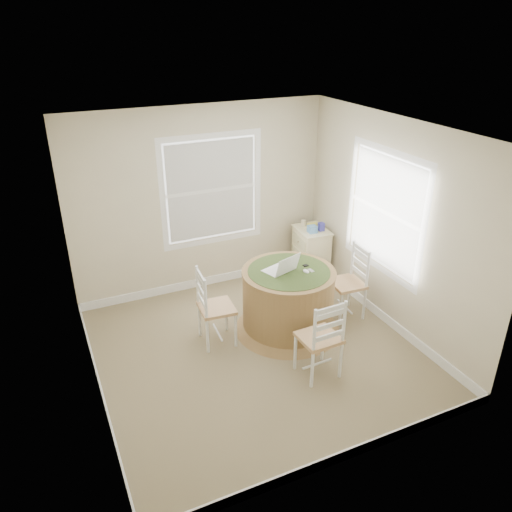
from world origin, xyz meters
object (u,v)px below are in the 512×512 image
chair_right (347,283)px  laptop (281,269)px  round_table (288,298)px  chair_near (319,337)px  chair_left (217,307)px  corner_chest (311,253)px

chair_right → laptop: 1.01m
round_table → laptop: 0.42m
chair_near → chair_right: (0.96, 0.89, 0.00)m
chair_near → chair_right: bearing=-139.5°
chair_left → chair_near: 1.30m
chair_left → laptop: (0.81, -0.08, 0.38)m
round_table → laptop: (-0.09, 0.04, 0.41)m
laptop → round_table: bearing=137.0°
chair_left → chair_right: 1.75m
chair_near → corner_chest: bearing=-120.6°
round_table → chair_near: 0.92m
chair_right → laptop: (-0.93, 0.07, 0.38)m
round_table → chair_near: (-0.11, -0.92, 0.03)m
chair_left → corner_chest: size_ratio=1.24×
chair_left → laptop: laptop is taller
chair_near → laptop: size_ratio=2.16×
round_table → chair_near: bearing=-100.3°
chair_near → laptop: laptop is taller
chair_right → corner_chest: (0.14, 1.16, -0.09)m
round_table → chair_left: chair_left is taller
chair_near → laptop: 1.03m
round_table → laptop: size_ratio=3.02×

